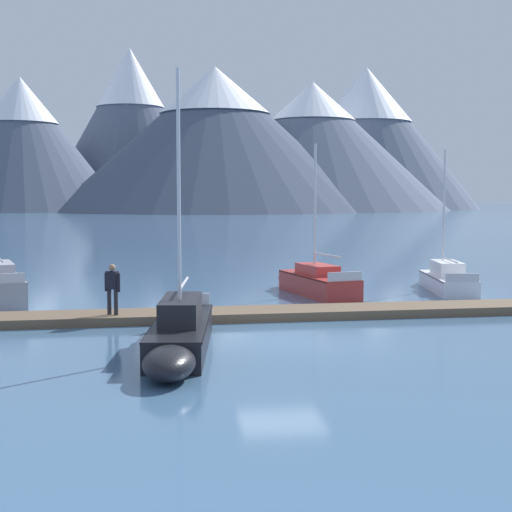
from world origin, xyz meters
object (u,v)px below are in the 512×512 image
(sailboat_mid_dock_port, at_px, (314,281))
(sailboat_mid_dock_starboard, at_px, (445,279))
(person_on_dock, at_px, (112,286))
(sailboat_second_berth, at_px, (180,333))

(sailboat_mid_dock_port, relative_size, sailboat_mid_dock_starboard, 1.01)
(sailboat_mid_dock_port, bearing_deg, person_on_dock, -141.31)
(sailboat_mid_dock_starboard, distance_m, person_on_dock, 15.96)
(sailboat_mid_dock_port, height_order, sailboat_mid_dock_starboard, sailboat_mid_dock_port)
(sailboat_second_berth, distance_m, person_on_dock, 5.46)
(sailboat_second_berth, xyz_separation_m, sailboat_mid_dock_starboard, (12.20, 12.06, -0.05))
(sailboat_mid_dock_starboard, bearing_deg, person_on_dock, -153.70)
(sailboat_mid_dock_starboard, xyz_separation_m, person_on_dock, (-14.30, -7.06, 0.75))
(sailboat_mid_dock_starboard, height_order, person_on_dock, sailboat_mid_dock_starboard)
(sailboat_second_berth, relative_size, sailboat_mid_dock_port, 1.19)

